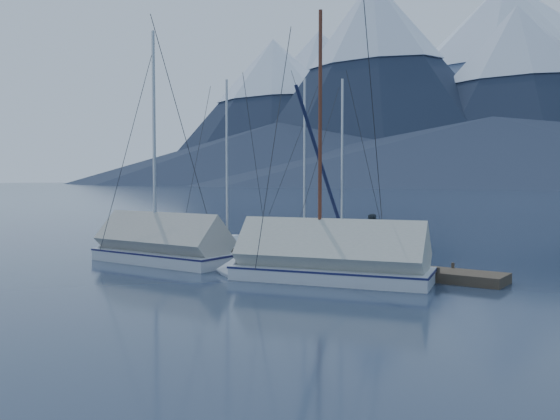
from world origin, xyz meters
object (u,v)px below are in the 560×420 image
(sailboat_open_mid, at_px, (309,256))
(sailboat_covered_far, at_px, (153,250))
(sailboat_open_right, at_px, (350,259))
(sailboat_covered_near, at_px, (315,265))
(person, at_px, (374,238))
(sailboat_open_left, at_px, (236,248))

(sailboat_open_mid, xyz_separation_m, sailboat_covered_far, (-4.89, -4.52, 0.36))
(sailboat_open_right, distance_m, sailboat_covered_near, 4.52)
(person, bearing_deg, sailboat_open_right, 36.21)
(sailboat_open_right, height_order, sailboat_covered_near, sailboat_covered_near)
(sailboat_open_left, height_order, sailboat_open_mid, sailboat_open_left)
(sailboat_covered_far, relative_size, person, 5.75)
(sailboat_open_left, distance_m, sailboat_covered_far, 4.87)
(sailboat_covered_near, bearing_deg, sailboat_open_right, 103.67)
(sailboat_open_left, height_order, person, sailboat_open_left)
(person, bearing_deg, sailboat_open_mid, 55.04)
(sailboat_covered_near, distance_m, person, 3.04)
(sailboat_covered_near, relative_size, person, 5.58)
(sailboat_open_mid, relative_size, sailboat_covered_near, 0.85)
(sailboat_open_mid, relative_size, sailboat_open_right, 1.03)
(sailboat_open_left, xyz_separation_m, sailboat_open_mid, (4.38, -0.31, -0.01))
(sailboat_open_right, distance_m, sailboat_covered_far, 8.25)
(sailboat_open_right, bearing_deg, sailboat_open_left, 178.11)
(sailboat_open_right, bearing_deg, person, -39.60)
(sailboat_covered_far, bearing_deg, sailboat_open_mid, 42.76)
(sailboat_open_mid, height_order, sailboat_covered_far, sailboat_covered_far)
(sailboat_open_left, xyz_separation_m, person, (8.17, -1.75, 1.09))
(sailboat_open_left, bearing_deg, sailboat_covered_far, -96.01)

